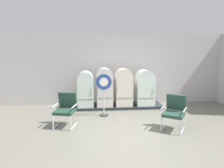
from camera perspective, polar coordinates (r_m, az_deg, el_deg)
ground at (r=5.79m, az=4.38°, el=-14.77°), size 12.00×10.00×0.05m
back_wall at (r=8.94m, az=0.61°, el=4.11°), size 11.76×0.12×2.95m
display_plinth at (r=8.59m, az=1.03°, el=-5.91°), size 3.70×0.95×0.11m
refrigerator_0 at (r=8.25m, az=-7.15°, el=-1.07°), size 0.61×0.67×1.37m
refrigerator_1 at (r=8.24m, az=-2.03°, el=-0.54°), size 0.62×0.66×1.49m
refrigerator_2 at (r=8.34m, az=3.14°, el=-0.53°), size 0.65×0.71×1.47m
refrigerator_3 at (r=8.52m, az=8.83°, el=-0.69°), size 0.70×0.73×1.41m
armchair_left at (r=6.64m, az=-12.37°, el=-6.28°), size 0.73×0.80×1.02m
armchair_right at (r=6.48m, az=16.54°, el=-6.88°), size 0.85×0.89×1.02m
sign_stand at (r=7.34m, az=-2.22°, el=-2.68°), size 0.54×0.32×1.49m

